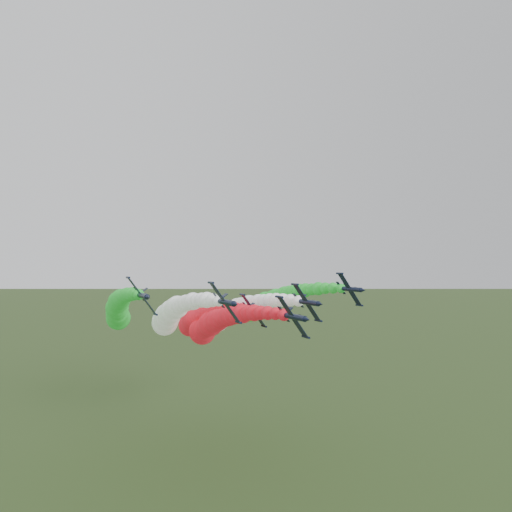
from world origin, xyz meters
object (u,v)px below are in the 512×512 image
object	(u,v)px
jet_trail	(197,319)
jet_lead	(213,325)
jet_outer_right	(265,304)
jet_inner_right	(228,314)
jet_outer_left	(118,310)
jet_inner_left	(170,316)

from	to	relation	value
jet_trail	jet_lead	bearing A→B (deg)	-98.62
jet_outer_right	jet_inner_right	bearing A→B (deg)	-150.74
jet_outer_left	jet_outer_right	bearing A→B (deg)	-4.20
jet_inner_right	jet_outer_left	bearing A→B (deg)	156.91
jet_inner_right	jet_outer_left	xyz separation A→B (m)	(-27.24, 11.61, 1.33)
jet_outer_right	jet_inner_left	bearing A→B (deg)	-166.16
jet_inner_right	jet_outer_left	world-z (taller)	jet_outer_left
jet_trail	jet_inner_right	bearing A→B (deg)	-78.42
jet_lead	jet_outer_left	size ratio (longest dim) A/B	1.00
jet_inner_left	jet_inner_right	bearing A→B (deg)	-2.95
jet_inner_right	jet_outer_right	world-z (taller)	jet_outer_right
jet_inner_right	jet_outer_right	xyz separation A→B (m)	(15.17, 8.50, 1.52)
jet_inner_right	jet_lead	bearing A→B (deg)	-136.62
jet_outer_left	jet_trail	size ratio (longest dim) A/B	1.00
jet_lead	jet_trail	size ratio (longest dim) A/B	1.00
jet_lead	jet_inner_left	xyz separation A→B (m)	(-9.20, 7.24, 2.03)
jet_outer_right	jet_lead	bearing A→B (deg)	-145.82
jet_inner_right	jet_outer_right	size ratio (longest dim) A/B	1.00
jet_outer_left	jet_trail	bearing A→B (deg)	11.15
jet_outer_right	jet_trail	xyz separation A→B (m)	(-18.51, 7.82, -4.31)
jet_outer_left	jet_outer_right	world-z (taller)	jet_outer_right
jet_inner_left	jet_inner_right	distance (m)	16.01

